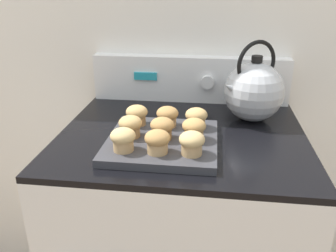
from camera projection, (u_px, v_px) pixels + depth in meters
The scene contains 14 objects.
wall_back at pixel (193, 14), 1.28m from camera, with size 8.00×0.05×2.40m.
stove_range at pixel (181, 246), 1.26m from camera, with size 0.73×0.67×0.89m.
control_panel at pixel (191, 79), 1.32m from camera, with size 0.72×0.07×0.17m.
muffin_pan at pixel (162, 142), 0.99m from camera, with size 0.30×0.30×0.02m.
muffin_r0_c0 at pixel (123, 139), 0.90m from camera, with size 0.07×0.07×0.06m.
muffin_r0_c1 at pixel (157, 141), 0.89m from camera, with size 0.07×0.07×0.06m.
muffin_r0_c2 at pixel (192, 142), 0.88m from camera, with size 0.07×0.07×0.06m.
muffin_r1_c0 at pixel (130, 126), 0.98m from camera, with size 0.07×0.07×0.06m.
muffin_r1_c1 at pixel (162, 128), 0.97m from camera, with size 0.07×0.07×0.06m.
muffin_r1_c2 at pixel (194, 129), 0.96m from camera, with size 0.07×0.07×0.06m.
muffin_r2_c0 at pixel (137, 114), 1.06m from camera, with size 0.07×0.07×0.06m.
muffin_r2_c1 at pixel (167, 116), 1.05m from camera, with size 0.07×0.07×0.06m.
muffin_r2_c2 at pixel (196, 117), 1.04m from camera, with size 0.07×0.07×0.06m.
tea_kettle at pixel (254, 91), 1.13m from camera, with size 0.21×0.19×0.26m.
Camera 1 is at (0.08, -0.65, 1.33)m, focal length 38.00 mm.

